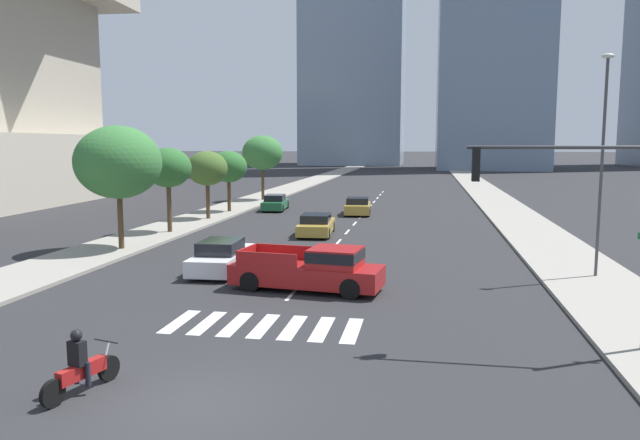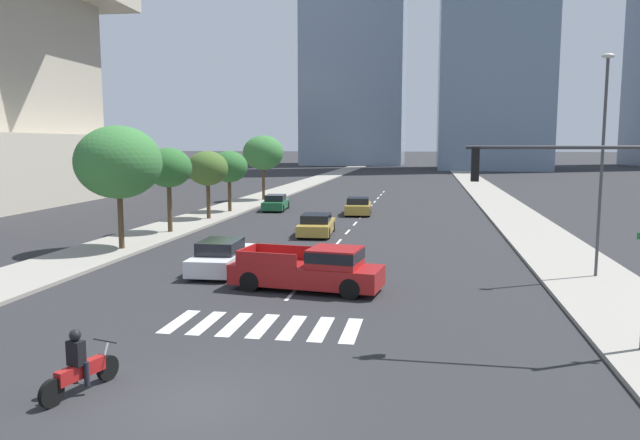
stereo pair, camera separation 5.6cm
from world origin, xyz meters
name	(u,v)px [view 1 (the left image)]	position (x,y,z in m)	size (l,w,h in m)	color
ground_plane	(194,405)	(0.00, 0.00, 0.00)	(800.00, 800.00, 0.00)	#28282B
sidewalk_east	(526,226)	(11.38, 30.00, 0.07)	(4.00, 260.00, 0.15)	gray
sidewalk_west	(200,218)	(-11.38, 30.00, 0.07)	(4.00, 260.00, 0.15)	gray
crosswalk_near	(264,326)	(0.00, 5.68, 0.00)	(5.85, 2.49, 0.01)	silver
lane_divider_center	(361,217)	(0.00, 33.68, 0.00)	(0.14, 50.00, 0.01)	silver
motorcycle_trailing	(81,368)	(-2.66, 0.13, 0.58)	(0.89, 2.16, 1.49)	black
pickup_truck	(314,269)	(0.69, 10.34, 0.81)	(5.89, 2.65, 1.67)	maroon
sedan_green_0	(275,203)	(-7.45, 36.92, 0.60)	(2.08, 4.51, 1.31)	#1E6038
sedan_white_1	(222,257)	(-3.85, 13.04, 0.64)	(1.99, 4.83, 1.40)	silver
sedan_gold_2	(316,225)	(-1.70, 24.13, 0.59)	(2.16, 4.72, 1.28)	#B28E38
sedan_gold_3	(358,207)	(-0.39, 35.06, 0.62)	(2.17, 4.34, 1.34)	#B28E38
traffic_signal_near	(579,200)	(8.70, 4.96, 4.06)	(4.96, 0.28, 5.66)	#333335
street_lamp_east	(603,152)	(11.68, 14.19, 5.19)	(0.50, 0.24, 8.85)	#3F3F42
street_tree_nearest	(118,162)	(-10.58, 16.92, 4.55)	(4.34, 4.34, 6.26)	#4C3823
street_tree_second	(168,168)	(-10.58, 22.94, 4.02)	(2.81, 2.81, 5.10)	#4C3823
street_tree_third	(207,169)	(-10.58, 29.62, 3.72)	(2.90, 2.90, 4.82)	#4C3823
street_tree_fourth	(229,167)	(-10.58, 34.39, 3.66)	(2.92, 2.92, 4.77)	#4C3823
street_tree_fifth	(262,153)	(-10.58, 44.57, 4.61)	(3.85, 3.85, 6.11)	#4C3823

